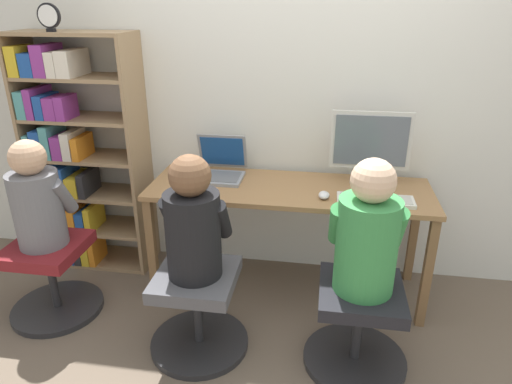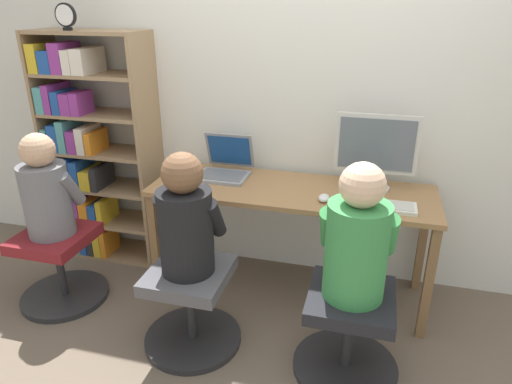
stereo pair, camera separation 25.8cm
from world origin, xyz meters
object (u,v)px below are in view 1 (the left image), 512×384
laptop (219,169)px  office_chair_left (358,325)px  person_at_laptop (193,223)px  office_chair_side (52,277)px  keyboard (375,200)px  desk_clock (49,17)px  person_at_monitor (368,234)px  bookshelf (73,161)px  person_near_shelf (37,200)px  office_chair_right (198,309)px  desktop_monitor (370,147)px

laptop → office_chair_left: (0.90, -0.74, -0.55)m
person_at_laptop → office_chair_side: size_ratio=1.20×
office_chair_left → office_chair_side: size_ratio=1.00×
keyboard → person_at_laptop: size_ratio=0.66×
desk_clock → laptop: bearing=3.8°
person_at_monitor → office_chair_side: 1.91m
bookshelf → desk_clock: (0.05, -0.08, 0.93)m
person_at_laptop → desk_clock: desk_clock is taller
person_near_shelf → desk_clock: bearing=96.3°
office_chair_right → person_at_laptop: 0.52m
office_chair_left → person_at_laptop: bearing=-180.0°
person_at_monitor → bookshelf: 2.07m
person_near_shelf → office_chair_right: bearing=-10.0°
keyboard → person_at_monitor: size_ratio=0.64×
person_at_laptop → person_near_shelf: bearing=170.2°
keyboard → person_at_monitor: (-0.08, -0.48, 0.03)m
desktop_monitor → desk_clock: desk_clock is taller
keyboard → office_chair_side: size_ratio=0.79×
desktop_monitor → desk_clock: bearing=-177.6°
desktop_monitor → person_near_shelf: bearing=-162.5°
person_near_shelf → person_at_laptop: bearing=-9.8°
office_chair_left → person_at_monitor: (0.00, 0.00, 0.53)m
laptop → keyboard: bearing=-14.9°
person_at_monitor → office_chair_left: bearing=-90.0°
laptop → office_chair_left: laptop is taller
office_chair_left → office_chair_side: (-1.82, 0.16, 0.00)m
person_at_monitor → office_chair_side: person_at_monitor is taller
person_at_laptop → desktop_monitor: bearing=39.9°
keyboard → office_chair_left: (-0.08, -0.48, -0.51)m
office_chair_left → person_at_laptop: 1.01m
laptop → person_at_monitor: (0.90, -0.74, -0.02)m
bookshelf → office_chair_side: (0.10, -0.60, -0.54)m
office_chair_right → person_at_monitor: size_ratio=0.81×
office_chair_side → bookshelf: bearing=99.8°
laptop → office_chair_right: 0.92m
office_chair_left → office_chair_right: size_ratio=1.00×
office_chair_right → desk_clock: desk_clock is taller
laptop → person_near_shelf: (-0.93, -0.57, -0.03)m
laptop → desk_clock: size_ratio=2.06×
desktop_monitor → person_at_laptop: (-0.90, -0.75, -0.21)m
keyboard → desk_clock: desk_clock is taller
office_chair_left → office_chair_right: 0.86m
person_at_laptop → bookshelf: size_ratio=0.40×
laptop → bookshelf: size_ratio=0.20×
person_at_monitor → bookshelf: bookshelf is taller
person_at_laptop → office_chair_side: bearing=170.5°
person_at_monitor → bookshelf: (-1.93, 0.75, 0.00)m
office_chair_left → office_chair_side: bearing=174.9°
person_at_laptop → person_at_monitor: bearing=0.3°
desktop_monitor → person_at_laptop: bearing=-140.1°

